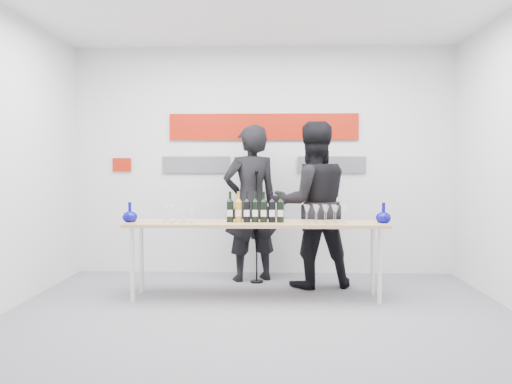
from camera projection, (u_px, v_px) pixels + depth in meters
ground at (259, 317)px, 4.72m from camera, size 5.00×5.00×0.00m
back_wall at (264, 161)px, 6.64m from camera, size 5.00×0.04×3.00m
signage at (259, 138)px, 6.59m from camera, size 3.38×0.02×0.79m
tasting_table at (256, 228)px, 5.36m from camera, size 2.77×0.56×0.83m
wine_bottles at (255, 207)px, 5.33m from camera, size 0.62×0.08×0.33m
decanter_left at (130, 212)px, 5.37m from camera, size 0.16×0.16×0.21m
decanter_right at (383, 213)px, 5.28m from camera, size 0.16×0.16×0.21m
glasses_left at (177, 213)px, 5.37m from camera, size 0.36×0.22×0.18m
glasses_right at (325, 214)px, 5.33m from camera, size 0.46×0.22×0.18m
presenter_left at (251, 203)px, 6.22m from camera, size 0.83×0.70×1.94m
presenter_right at (312, 204)px, 5.91m from camera, size 1.08×0.92×1.96m
mic_stand at (257, 248)px, 6.12m from camera, size 0.16×0.16×1.38m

